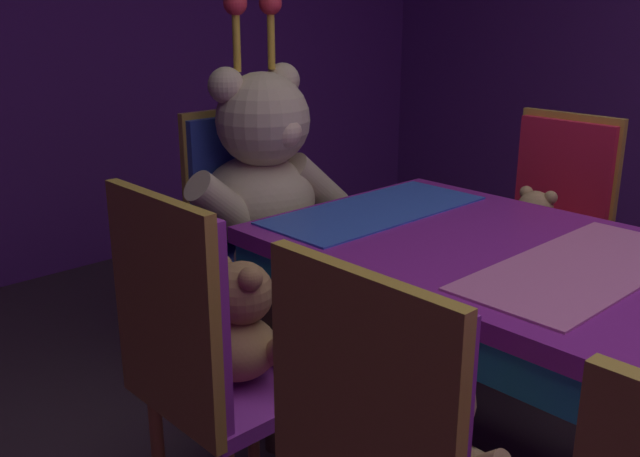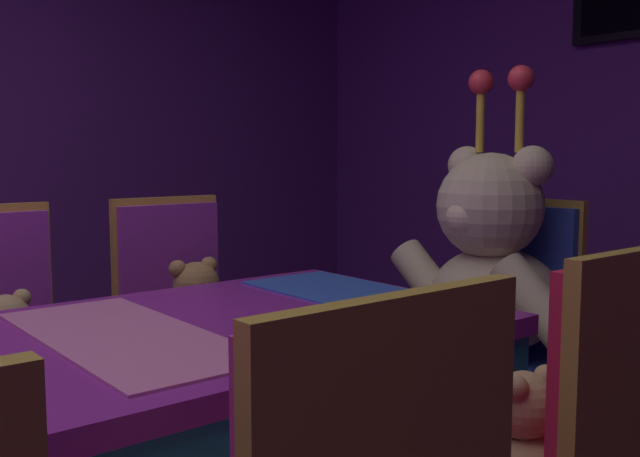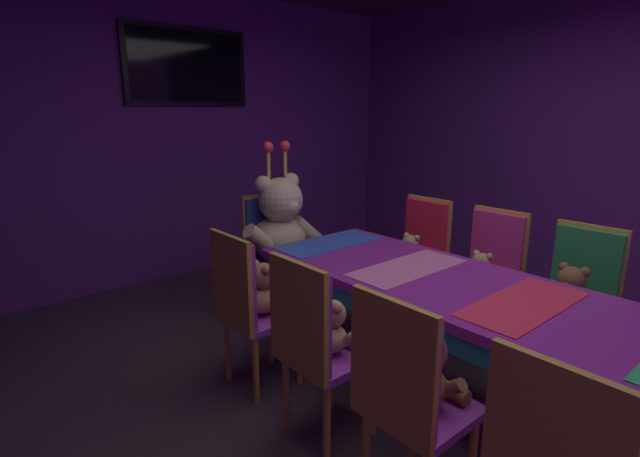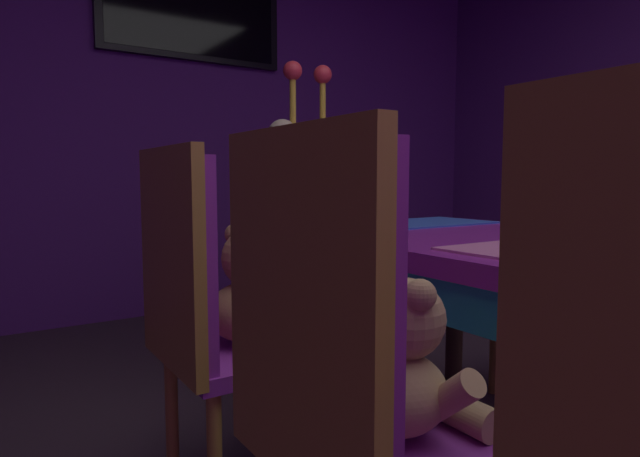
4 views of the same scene
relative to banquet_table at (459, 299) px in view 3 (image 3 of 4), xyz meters
name	(u,v)px [view 3 (image 3 of 4)]	position (x,y,z in m)	size (l,w,h in m)	color
ground_plane	(451,405)	(0.00, 0.00, -0.65)	(7.90, 7.90, 0.00)	#3F2D38
wall_back	(188,136)	(0.00, 3.20, 0.75)	(5.20, 0.12, 2.80)	#59267F
wall_right	(640,140)	(2.60, 0.00, 0.75)	(0.12, 6.40, 2.80)	#59267F
banquet_table	(459,299)	(0.00, 0.00, 0.00)	(0.90, 2.51, 0.75)	purple
teddy_left_0	(578,454)	(-0.67, -0.89, -0.07)	(0.24, 0.31, 0.29)	olive
chair_left_1	(404,387)	(-0.81, -0.29, -0.06)	(0.42, 0.41, 0.98)	purple
teddy_left_1	(427,373)	(-0.67, -0.29, -0.05)	(0.27, 0.35, 0.33)	brown
chair_left_2	(311,335)	(-0.81, 0.29, -0.06)	(0.42, 0.41, 0.98)	purple
teddy_left_2	(333,329)	(-0.67, 0.29, -0.07)	(0.23, 0.30, 0.29)	tan
chair_left_3	(244,297)	(-0.80, 0.91, -0.06)	(0.42, 0.41, 0.98)	purple
teddy_left_3	(265,291)	(-0.66, 0.91, -0.06)	(0.27, 0.34, 0.32)	#9E7247
chair_right_1	(579,289)	(0.82, -0.31, -0.06)	(0.42, 0.41, 0.98)	#268C4C
teddy_right_1	(569,295)	(0.67, -0.31, -0.06)	(0.26, 0.34, 0.32)	brown
chair_right_2	(491,265)	(0.83, 0.29, -0.06)	(0.42, 0.41, 0.98)	#CC338C
teddy_right_2	(480,273)	(0.69, 0.29, -0.08)	(0.21, 0.27, 0.26)	tan
chair_right_3	(421,247)	(0.81, 0.88, -0.06)	(0.42, 0.41, 0.98)	red
teddy_right_3	(409,254)	(0.67, 0.88, -0.08)	(0.22, 0.28, 0.27)	tan
throne_chair	(270,241)	(0.00, 1.80, -0.06)	(0.41, 0.42, 0.98)	#2D47B2
king_teddy_bear	(282,225)	(0.00, 1.63, 0.11)	(0.75, 0.58, 0.96)	beige
wall_tv	(187,67)	(0.00, 3.11, 1.40)	(1.24, 0.06, 0.72)	black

